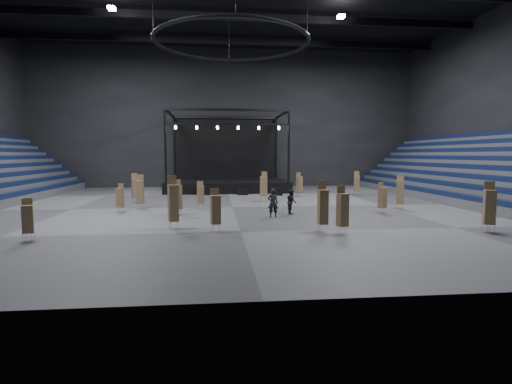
{
  "coord_description": "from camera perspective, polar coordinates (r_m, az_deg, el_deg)",
  "views": [
    {
      "loc": [
        -1.36,
        -32.14,
        4.25
      ],
      "look_at": [
        1.71,
        -2.0,
        1.4
      ],
      "focal_mm": 28.0,
      "sensor_mm": 36.0,
      "label": 1
    }
  ],
  "objects": [
    {
      "name": "floor",
      "position": [
        32.45,
        -3.36,
        -2.16
      ],
      "size": [
        50.0,
        50.0,
        0.0
      ],
      "primitive_type": "plane",
      "color": "#545557",
      "rests_on": "ground"
    },
    {
      "name": "wall_back",
      "position": [
        53.37,
        -4.39,
        10.46
      ],
      "size": [
        50.0,
        0.2,
        18.0
      ],
      "primitive_type": "cube",
      "color": "black",
      "rests_on": "ground"
    },
    {
      "name": "bleachers_right",
      "position": [
        40.37,
        31.22,
        1.02
      ],
      "size": [
        7.2,
        40.0,
        6.4
      ],
      "color": "#515154",
      "rests_on": "floor"
    },
    {
      "name": "stage",
      "position": [
        48.48,
        -4.19,
        2.05
      ],
      "size": [
        14.0,
        10.0,
        9.2
      ],
      "color": "black",
      "rests_on": "floor"
    },
    {
      "name": "truss_ring",
      "position": [
        33.34,
        -3.49,
        20.58
      ],
      "size": [
        12.3,
        12.3,
        5.15
      ],
      "color": "black",
      "rests_on": "ceiling"
    },
    {
      "name": "flight_case_left",
      "position": [
        42.47,
        -7.42,
        0.2
      ],
      "size": [
        1.42,
        0.81,
        0.91
      ],
      "primitive_type": "cube",
      "rotation": [
        0.0,
        0.0,
        0.1
      ],
      "color": "black",
      "rests_on": "floor"
    },
    {
      "name": "flight_case_mid",
      "position": [
        42.0,
        -1.87,
        0.04
      ],
      "size": [
        1.16,
        0.84,
        0.69
      ],
      "primitive_type": "cube",
      "rotation": [
        0.0,
        0.0,
        -0.34
      ],
      "color": "black",
      "rests_on": "floor"
    },
    {
      "name": "flight_case_right",
      "position": [
        41.53,
        3.0,
        0.03
      ],
      "size": [
        1.22,
        0.71,
        0.77
      ],
      "primitive_type": "cube",
      "rotation": [
        0.0,
        0.0,
        -0.12
      ],
      "color": "black",
      "rests_on": "floor"
    },
    {
      "name": "chair_stack_0",
      "position": [
        40.65,
        6.2,
        1.15
      ],
      "size": [
        0.65,
        0.65,
        2.44
      ],
      "rotation": [
        0.0,
        0.0,
        0.33
      ],
      "color": "silver",
      "rests_on": "floor"
    },
    {
      "name": "chair_stack_1",
      "position": [
        22.15,
        -5.81,
        -2.42
      ],
      "size": [
        0.6,
        0.6,
        2.39
      ],
      "rotation": [
        0.0,
        0.0,
        0.22
      ],
      "color": "silver",
      "rests_on": "floor"
    },
    {
      "name": "chair_stack_2",
      "position": [
        42.33,
        14.18,
        1.27
      ],
      "size": [
        0.66,
        0.66,
        2.56
      ],
      "rotation": [
        0.0,
        0.0,
        -0.26
      ],
      "color": "silver",
      "rests_on": "floor"
    },
    {
      "name": "chair_stack_3",
      "position": [
        36.7,
        -16.91,
        0.62
      ],
      "size": [
        0.68,
        0.68,
        2.61
      ],
      "rotation": [
        0.0,
        0.0,
        0.35
      ],
      "color": "silver",
      "rests_on": "floor"
    },
    {
      "name": "chair_stack_4",
      "position": [
        32.61,
        -16.19,
        0.1
      ],
      "size": [
        0.51,
        0.51,
        2.69
      ],
      "rotation": [
        0.0,
        0.0,
        -0.04
      ],
      "color": "silver",
      "rests_on": "floor"
    },
    {
      "name": "chair_stack_5",
      "position": [
        31.33,
        -7.94,
        -0.31
      ],
      "size": [
        0.58,
        0.58,
        2.19
      ],
      "rotation": [
        0.0,
        0.0,
        0.12
      ],
      "color": "silver",
      "rests_on": "floor"
    },
    {
      "name": "chair_stack_6",
      "position": [
        31.21,
        -18.85,
        -0.7
      ],
      "size": [
        0.55,
        0.55,
        2.12
      ],
      "rotation": [
        0.0,
        0.0,
        -0.33
      ],
      "color": "silver",
      "rests_on": "floor"
    },
    {
      "name": "chair_stack_7",
      "position": [
        25.18,
        30.37,
        -1.76
      ],
      "size": [
        0.71,
        0.71,
        2.8
      ],
      "rotation": [
        0.0,
        0.0,
        -0.38
      ],
      "color": "silver",
      "rests_on": "floor"
    },
    {
      "name": "chair_stack_8",
      "position": [
        22.53,
        -29.84,
        -3.29
      ],
      "size": [
        0.64,
        0.64,
        2.11
      ],
      "rotation": [
        0.0,
        0.0,
        0.35
      ],
      "color": "silver",
      "rests_on": "floor"
    },
    {
      "name": "chair_stack_9",
      "position": [
        30.31,
        17.61,
        -0.71
      ],
      "size": [
        0.6,
        0.6,
        2.24
      ],
      "rotation": [
        0.0,
        0.0,
        0.38
      ],
      "color": "silver",
      "rests_on": "floor"
    },
    {
      "name": "chair_stack_10",
      "position": [
        28.49,
        -11.09,
        -0.65
      ],
      "size": [
        0.64,
        0.64,
        2.52
      ],
      "rotation": [
        0.0,
        0.0,
        0.29
      ],
      "color": "silver",
      "rests_on": "floor"
    },
    {
      "name": "chair_stack_11",
      "position": [
        23.23,
        -11.75,
        -1.42
      ],
      "size": [
        0.68,
        0.68,
        3.06
      ],
      "rotation": [
        0.0,
        0.0,
        0.32
      ],
      "color": "silver",
      "rests_on": "floor"
    },
    {
      "name": "chair_stack_12",
      "position": [
        32.81,
        19.88,
        0.06
      ],
      "size": [
        0.7,
        0.7,
        2.7
      ],
      "rotation": [
        0.0,
        0.0,
        -0.37
      ],
      "color": "silver",
      "rests_on": "floor"
    },
    {
      "name": "chair_stack_13",
      "position": [
        36.44,
        1.11,
        0.9
      ],
      "size": [
        0.72,
        0.72,
        2.71
      ],
      "rotation": [
        0.0,
        0.0,
        -0.39
      ],
      "color": "silver",
      "rests_on": "floor"
    },
    {
      "name": "chair_stack_14",
      "position": [
        22.33,
        9.53,
        -1.98
      ],
      "size": [
        0.52,
        0.52,
        2.79
      ],
      "rotation": [
        0.0,
        0.0,
        0.05
      ],
      "color": "silver",
      "rests_on": "floor"
    },
    {
      "name": "chair_stack_15",
      "position": [
        21.85,
        12.25,
        -2.39
      ],
      "size": [
        0.6,
        0.6,
        2.61
      ],
      "rotation": [
        0.0,
        0.0,
        0.23
      ],
      "color": "silver",
      "rests_on": "floor"
    },
    {
      "name": "man_center",
      "position": [
        27.02,
        2.44,
        -1.59
      ],
      "size": [
        0.75,
        0.53,
        1.95
      ],
      "primitive_type": "imported",
      "rotation": [
        0.0,
        0.0,
        3.06
      ],
      "color": "black",
      "rests_on": "floor"
    },
    {
      "name": "crew_member",
      "position": [
        28.68,
        5.1,
        -1.38
      ],
      "size": [
        0.69,
        0.88,
        1.77
      ],
      "primitive_type": "imported",
      "rotation": [
        0.0,
        0.0,
        1.6
      ],
      "color": "black",
      "rests_on": "floor"
    }
  ]
}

